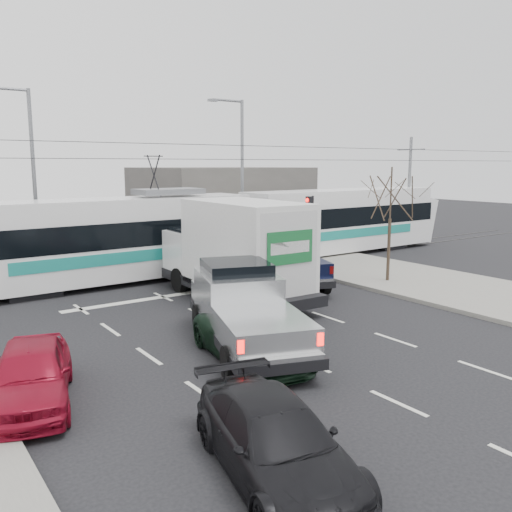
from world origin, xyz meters
TOP-DOWN VIEW (x-y plane):
  - ground at (0.00, 0.00)m, footprint 120.00×120.00m
  - sidewalk_right at (9.00, 0.00)m, footprint 6.00×60.00m
  - rails at (0.00, 10.00)m, footprint 60.00×1.60m
  - building_right at (12.00, 24.00)m, footprint 12.00×10.00m
  - bare_tree at (7.60, 2.50)m, footprint 2.40×2.40m
  - traffic_signal at (6.47, 6.50)m, footprint 0.44×0.44m
  - street_lamp_near at (7.31, 14.00)m, footprint 2.38×0.25m
  - street_lamp_far at (-4.19, 16.00)m, footprint 2.38×0.25m
  - catenary at (0.00, 10.00)m, footprint 60.00×0.20m
  - tram at (4.71, 9.77)m, footprint 27.59×3.25m
  - silver_pickup at (-2.31, -0.72)m, footprint 4.18×6.85m
  - box_truck at (0.40, 3.78)m, footprint 2.83×7.88m
  - navy_pickup at (3.78, 4.93)m, footprint 3.82×5.90m
  - green_car at (-2.81, -1.97)m, footprint 2.87×4.89m
  - red_car at (-8.37, -1.35)m, footprint 2.81×4.44m
  - dark_car at (-5.67, -6.70)m, footprint 2.80×4.83m

SIDE VIEW (x-z plane):
  - ground at x=0.00m, z-range 0.00..0.00m
  - rails at x=0.00m, z-range 0.00..0.03m
  - sidewalk_right at x=9.00m, z-range 0.00..0.15m
  - green_car at x=-2.81m, z-range 0.00..1.28m
  - dark_car at x=-5.67m, z-range 0.00..1.32m
  - red_car at x=-8.37m, z-range 0.00..1.41m
  - navy_pickup at x=3.78m, z-range -0.02..2.32m
  - silver_pickup at x=-2.31m, z-range -0.01..2.35m
  - box_truck at x=0.40m, z-range -0.02..3.89m
  - tram at x=4.71m, z-range -0.82..4.81m
  - building_right at x=12.00m, z-range 0.00..5.00m
  - traffic_signal at x=6.47m, z-range 0.94..4.54m
  - bare_tree at x=7.60m, z-range 1.29..6.29m
  - catenary at x=0.00m, z-range 0.38..7.38m
  - street_lamp_near at x=7.31m, z-range 0.61..9.61m
  - street_lamp_far at x=-4.19m, z-range 0.61..9.61m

